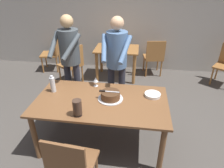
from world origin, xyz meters
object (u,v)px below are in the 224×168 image
Objects in this scene: person_standing_beside at (70,56)px; background_chair_2 at (53,52)px; background_chair_0 at (72,63)px; background_chair_1 at (154,56)px; background_table at (117,55)px; person_cutting_cake at (117,59)px; water_bottle at (53,84)px; wine_glass_near at (96,80)px; chair_near_side at (71,165)px; cake_knife at (105,91)px; main_dining_table at (101,106)px; plate_stack at (153,95)px; cake_on_platter at (110,96)px; hurricane_lamp at (77,108)px.

person_standing_beside is 1.91× the size of background_chair_2.
person_standing_beside reaches higher than background_chair_0.
background_table is at bearing -163.01° from background_chair_1.
person_cutting_cake is 1.60m from background_table.
water_bottle is at bearing -66.39° from background_chair_2.
wine_glass_near is 1.29m from chair_near_side.
cake_knife is 0.30× the size of background_chair_1.
plate_stack is (0.69, 0.20, 0.12)m from main_dining_table.
chair_near_side is 1.00× the size of background_chair_0.
person_standing_beside is (-0.77, 0.03, 0.00)m from person_cutting_cake.
cake_on_platter reaches higher than plate_stack.
main_dining_table is 7.11× the size of water_bottle.
background_table is (0.16, 2.57, -0.28)m from hurricane_lamp.
main_dining_table is at bearing -88.78° from background_table.
background_table is 1.05m from background_chair_0.
background_chair_2 is at bearing 118.39° from hurricane_lamp.
person_cutting_cake is (0.27, 0.32, 0.22)m from wine_glass_near.
chair_near_side reaches higher than wine_glass_near.
background_chair_1 is (0.14, 2.27, -0.28)m from plate_stack.
water_bottle reaches higher than main_dining_table.
person_standing_beside is (0.08, 0.59, 0.21)m from water_bottle.
background_chair_2 is (-1.68, 0.23, -0.09)m from background_table.
water_bottle reaches higher than wine_glass_near.
hurricane_lamp is 3.04m from background_chair_1.
person_standing_beside is at bearing -71.23° from background_chair_0.
cake_knife reaches higher than background_table.
background_chair_1 is at bearing 73.52° from chair_near_side.
cake_on_platter is at bearing -85.54° from background_table.
person_cutting_cake reaches higher than background_chair_1.
wine_glass_near is 0.16× the size of background_chair_0.
chair_near_side is (-0.01, -1.24, -0.36)m from wine_glass_near.
main_dining_table is 2.04m from background_chair_0.
water_bottle is at bearing -97.37° from person_standing_beside.
person_standing_beside is at bearing 138.29° from cake_on_platter.
water_bottle is 0.15× the size of person_standing_beside.
hurricane_lamp is at bearing -107.67° from person_cutting_cake.
background_chair_0 is at bearing 136.12° from person_cutting_cake.
background_chair_0 is 1.00× the size of background_chair_1.
person_standing_beside is 1.76m from chair_near_side.
wine_glass_near is 2.62m from background_chair_2.
background_chair_1 is at bearing 71.49° from main_dining_table.
cake_on_platter is 0.38× the size of background_chair_2.
cake_on_platter is 3.03m from background_chair_2.
chair_near_side is at bearing -90.41° from wine_glass_near.
person_standing_beside is (-1.33, 0.52, 0.31)m from plate_stack.
person_standing_beside is (-0.43, 1.09, 0.22)m from hurricane_lamp.
background_chair_2 reaches higher than cake_knife.
person_cutting_cake is 1.91× the size of background_chair_1.
plate_stack is 1.39m from chair_near_side.
plate_stack is at bearing 32.03° from hurricane_lamp.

